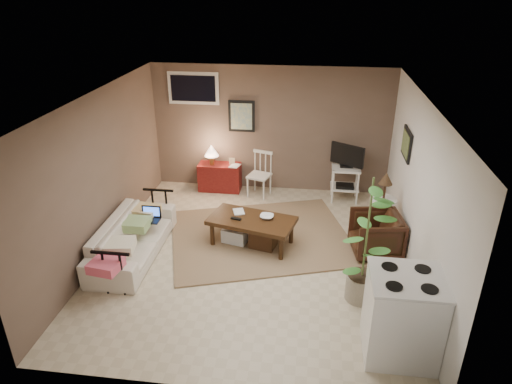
# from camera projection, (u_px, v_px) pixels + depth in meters

# --- Properties ---
(floor) EXTENTS (5.00, 5.00, 0.00)m
(floor) POSITION_uv_depth(u_px,v_px,m) (253.00, 256.00, 6.91)
(floor) COLOR #C1B293
(floor) RESTS_ON ground
(art_back) EXTENTS (0.50, 0.03, 0.60)m
(art_back) POSITION_uv_depth(u_px,v_px,m) (242.00, 116.00, 8.57)
(art_back) COLOR black
(art_right) EXTENTS (0.03, 0.60, 0.45)m
(art_right) POSITION_uv_depth(u_px,v_px,m) (407.00, 144.00, 6.94)
(art_right) COLOR black
(window) EXTENTS (0.96, 0.03, 0.60)m
(window) POSITION_uv_depth(u_px,v_px,m) (193.00, 88.00, 8.46)
(window) COLOR silver
(rug) EXTENTS (3.35, 2.98, 0.03)m
(rug) POSITION_uv_depth(u_px,v_px,m) (260.00, 237.00, 7.39)
(rug) COLOR #836A4C
(rug) RESTS_ON floor
(coffee_table) EXTENTS (1.42, 0.97, 0.49)m
(coffee_table) POSITION_uv_depth(u_px,v_px,m) (251.00, 230.00, 7.07)
(coffee_table) COLOR #37240F
(coffee_table) RESTS_ON floor
(sofa) EXTENTS (0.57, 1.95, 0.76)m
(sofa) POSITION_uv_depth(u_px,v_px,m) (132.00, 232.00, 6.78)
(sofa) COLOR beige
(sofa) RESTS_ON floor
(sofa_pillows) EXTENTS (0.38, 1.86, 0.13)m
(sofa_pillows) POSITION_uv_depth(u_px,v_px,m) (128.00, 235.00, 6.54)
(sofa_pillows) COLOR beige
(sofa_pillows) RESTS_ON sofa
(sofa_end_rails) EXTENTS (0.53, 1.95, 0.66)m
(sofa_end_rails) POSITION_uv_depth(u_px,v_px,m) (139.00, 236.00, 6.79)
(sofa_end_rails) COLOR black
(sofa_end_rails) RESTS_ON floor
(laptop) EXTENTS (0.30, 0.22, 0.20)m
(laptop) POSITION_uv_depth(u_px,v_px,m) (151.00, 216.00, 7.02)
(laptop) COLOR black
(laptop) RESTS_ON sofa
(red_console) EXTENTS (0.81, 0.36, 0.94)m
(red_console) POSITION_uv_depth(u_px,v_px,m) (219.00, 175.00, 8.90)
(red_console) COLOR maroon
(red_console) RESTS_ON floor
(spindle_chair) EXTENTS (0.48, 0.48, 0.86)m
(spindle_chair) POSITION_uv_depth(u_px,v_px,m) (259.00, 176.00, 8.66)
(spindle_chair) COLOR silver
(spindle_chair) RESTS_ON floor
(tv_stand) EXTENTS (0.59, 0.42, 1.10)m
(tv_stand) POSITION_uv_depth(u_px,v_px,m) (346.00, 171.00, 8.39)
(tv_stand) COLOR silver
(tv_stand) RESTS_ON floor
(side_table) EXTENTS (0.42, 0.42, 1.11)m
(side_table) POSITION_uv_depth(u_px,v_px,m) (384.00, 198.00, 7.14)
(side_table) COLOR silver
(side_table) RESTS_ON floor
(armchair) EXTENTS (0.74, 0.78, 0.71)m
(armchair) POSITION_uv_depth(u_px,v_px,m) (376.00, 233.00, 6.82)
(armchair) COLOR black
(armchair) RESTS_ON floor
(potted_plant) EXTENTS (0.44, 0.44, 1.76)m
(potted_plant) POSITION_uv_depth(u_px,v_px,m) (367.00, 237.00, 5.60)
(potted_plant) COLOR #A19580
(potted_plant) RESTS_ON floor
(stove) EXTENTS (0.78, 0.72, 1.02)m
(stove) POSITION_uv_depth(u_px,v_px,m) (402.00, 316.00, 4.93)
(stove) COLOR white
(stove) RESTS_ON floor
(bowl) EXTENTS (0.21, 0.07, 0.21)m
(bowl) POSITION_uv_depth(u_px,v_px,m) (267.00, 212.00, 6.96)
(bowl) COLOR #37240F
(bowl) RESTS_ON coffee_table
(book_table) EXTENTS (0.16, 0.07, 0.22)m
(book_table) POSITION_uv_depth(u_px,v_px,m) (233.00, 206.00, 7.12)
(book_table) COLOR #37240F
(book_table) RESTS_ON coffee_table
(book_console) EXTENTS (0.17, 0.07, 0.23)m
(book_console) POSITION_uv_depth(u_px,v_px,m) (231.00, 160.00, 8.69)
(book_console) COLOR #37240F
(book_console) RESTS_ON red_console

